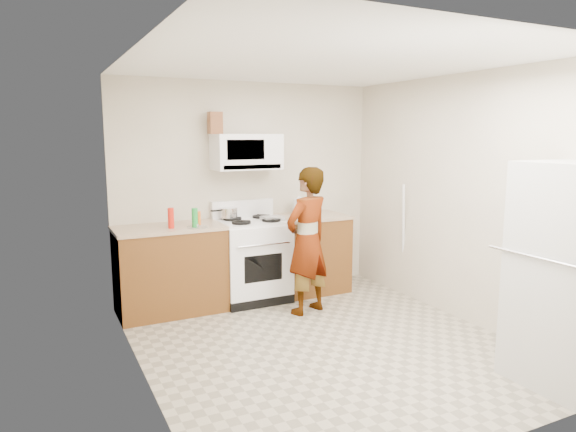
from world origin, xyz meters
TOP-DOWN VIEW (x-y plane):
  - floor at (0.00, 0.00)m, footprint 3.60×3.60m
  - back_wall at (0.00, 1.79)m, footprint 3.20×0.02m
  - right_wall at (1.59, 0.00)m, footprint 0.02×3.60m
  - cabinet_left at (-1.04, 1.49)m, footprint 1.12×0.62m
  - counter_left at (-1.04, 1.49)m, footprint 1.14×0.64m
  - cabinet_right at (0.68, 1.49)m, footprint 0.80×0.62m
  - counter_right at (0.68, 1.49)m, footprint 0.82×0.64m
  - gas_range at (-0.10, 1.48)m, footprint 0.76×0.65m
  - microwave at (-0.10, 1.61)m, footprint 0.76×0.38m
  - person at (0.26, 0.82)m, footprint 0.66×0.54m
  - fridge at (1.29, -1.45)m, footprint 0.71×0.71m
  - kettle at (0.57, 1.59)m, footprint 0.21×0.21m
  - jug at (-0.46, 1.64)m, footprint 0.14×0.14m
  - saucepan at (-0.31, 1.65)m, footprint 0.23×0.23m
  - tray at (0.12, 1.38)m, footprint 0.25×0.17m
  - bottle_spray at (-1.04, 1.37)m, footprint 0.08×0.08m
  - bottle_hot_sauce at (-0.74, 1.42)m, footprint 0.06×0.06m
  - bottle_green_cap at (-0.81, 1.31)m, footprint 0.07×0.07m
  - pot_lid at (-0.79, 1.29)m, footprint 0.22×0.22m
  - broom at (1.59, 0.88)m, footprint 0.23×0.21m

SIDE VIEW (x-z plane):
  - floor at x=0.00m, z-range 0.00..0.00m
  - cabinet_left at x=-1.04m, z-range 0.00..0.90m
  - cabinet_right at x=0.68m, z-range 0.00..0.90m
  - gas_range at x=-0.10m, z-range -0.08..1.05m
  - broom at x=1.59m, z-range 0.01..1.33m
  - person at x=0.26m, z-range 0.00..1.57m
  - fridge at x=1.29m, z-range 0.00..1.70m
  - counter_left at x=-1.04m, z-range 0.90..0.93m
  - counter_right at x=0.68m, z-range 0.90..0.93m
  - pot_lid at x=-0.79m, z-range 0.94..0.95m
  - tray at x=0.12m, z-range 0.93..0.98m
  - saucepan at x=-0.31m, z-range 0.95..1.06m
  - bottle_hot_sauce at x=-0.74m, z-range 0.94..1.08m
  - kettle at x=0.57m, z-range 0.94..1.13m
  - bottle_green_cap at x=-0.81m, z-range 0.94..1.14m
  - bottle_spray at x=-1.04m, z-range 0.94..1.15m
  - back_wall at x=0.00m, z-range 0.00..2.50m
  - right_wall at x=1.59m, z-range 0.00..2.50m
  - microwave at x=-0.10m, z-range 1.50..1.90m
  - jug at x=-0.46m, z-range 1.90..2.14m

